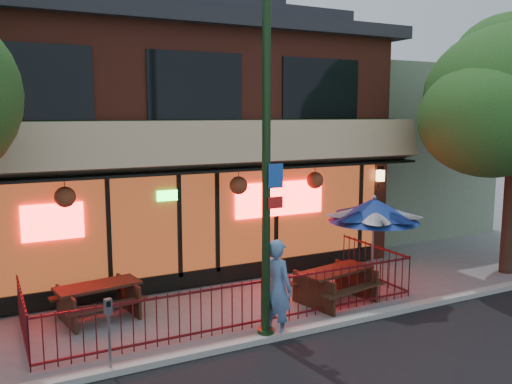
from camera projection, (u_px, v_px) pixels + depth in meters
ground at (256, 331)px, 10.89m from camera, size 80.00×80.00×0.00m
curb at (268, 338)px, 10.44m from camera, size 80.00×0.25×0.12m
restaurant_building at (150, 121)px, 16.55m from camera, size 12.96×9.49×8.05m
neighbor_building at (370, 148)px, 21.30m from camera, size 6.00×7.00×6.00m
patio_fence at (245, 294)px, 11.24m from camera, size 8.44×2.62×1.00m
street_light at (266, 178)px, 10.08m from camera, size 0.43×0.32×7.00m
picnic_table_left at (98, 296)px, 11.53m from camera, size 1.92×1.58×0.75m
picnic_table_right at (335, 280)px, 12.52m from camera, size 2.07×1.73×0.78m
patio_umbrella at (374, 210)px, 12.78m from camera, size 2.14×2.14×2.44m
pedestrian at (277, 288)px, 10.56m from camera, size 0.69×0.83×1.94m
parking_meter_near at (109, 323)px, 8.98m from camera, size 0.13×0.12×1.32m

